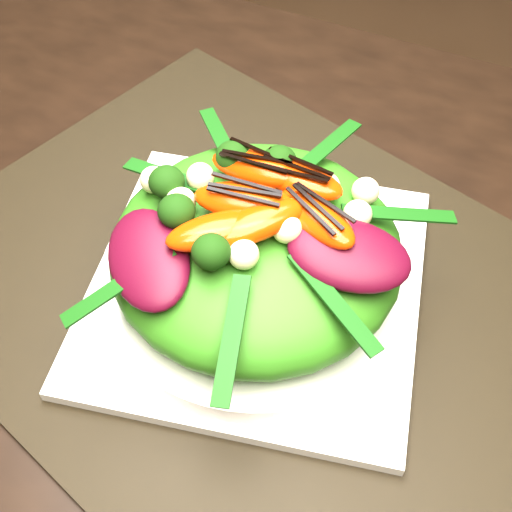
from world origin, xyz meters
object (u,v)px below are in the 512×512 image
at_px(salad_bowl, 256,276).
at_px(orange_segment, 240,185).
at_px(plate_base, 256,287).
at_px(lettuce_mound, 256,249).
at_px(placemat, 256,292).

xyz_separation_m(salad_bowl, orange_segment, (-0.02, 0.01, 0.07)).
distance_m(plate_base, lettuce_mound, 0.04).
bearing_deg(orange_segment, placemat, -37.35).
distance_m(plate_base, orange_segment, 0.09).
bearing_deg(placemat, lettuce_mound, 0.00).
xyz_separation_m(salad_bowl, lettuce_mound, (0.00, 0.00, 0.03)).
bearing_deg(placemat, plate_base, 0.00).
distance_m(salad_bowl, lettuce_mound, 0.03).
bearing_deg(salad_bowl, plate_base, 0.00).
bearing_deg(lettuce_mound, orange_segment, 142.65).
distance_m(salad_bowl, orange_segment, 0.08).
xyz_separation_m(plate_base, lettuce_mound, (0.00, 0.00, 0.04)).
distance_m(placemat, lettuce_mound, 0.05).
bearing_deg(salad_bowl, orange_segment, 142.65).
xyz_separation_m(plate_base, salad_bowl, (0.00, 0.00, 0.01)).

